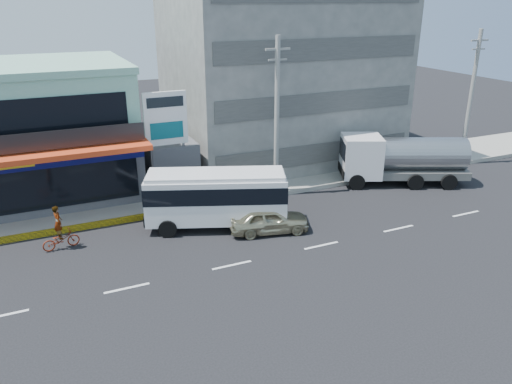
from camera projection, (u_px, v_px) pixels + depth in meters
ground at (232, 265)px, 23.99m from camera, size 120.00×120.00×0.00m
sidewalk at (249, 185)px, 33.92m from camera, size 70.00×5.00×0.30m
shop_building at (31, 134)px, 31.35m from camera, size 12.40×11.70×8.00m
concrete_building at (280, 68)px, 38.01m from camera, size 16.00×12.00×14.00m
gap_structure at (166, 161)px, 33.56m from camera, size 3.00×6.00×3.50m
satellite_dish at (168, 138)px, 32.05m from camera, size 1.50×1.50×0.15m
billboard at (166, 125)px, 29.83m from camera, size 2.60×0.18×6.90m
utility_pole_near at (277, 117)px, 30.70m from camera, size 1.60×0.30×10.00m
utility_pole_far at (471, 97)px, 36.80m from camera, size 1.60×0.30×10.00m
minibus at (216, 195)px, 27.37m from camera, size 8.02×5.04×3.20m
sedan at (269, 220)px, 27.16m from camera, size 4.62×2.69×1.48m
tanker_truck at (399, 158)px, 33.97m from camera, size 8.76×5.71×3.35m
motorcycle_rider at (60, 235)px, 25.34m from camera, size 1.91×0.92×2.35m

